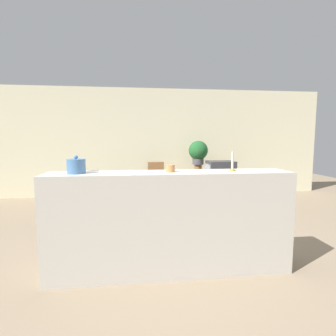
{
  "coord_description": "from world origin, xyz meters",
  "views": [
    {
      "loc": [
        -0.35,
        -3.27,
        1.43
      ],
      "look_at": [
        0.28,
        1.99,
        0.85
      ],
      "focal_mm": 28.0,
      "sensor_mm": 36.0,
      "label": 1
    }
  ],
  "objects_px": {
    "couch": "(105,204)",
    "decorative_bowl": "(76,166)",
    "potted_plant": "(198,151)",
    "wooden_chair": "(156,178)",
    "television": "(220,174)"
  },
  "relations": [
    {
      "from": "television",
      "to": "potted_plant",
      "type": "relative_size",
      "value": 1.01
    },
    {
      "from": "couch",
      "to": "decorative_bowl",
      "type": "height_order",
      "value": "decorative_bowl"
    },
    {
      "from": "decorative_bowl",
      "to": "potted_plant",
      "type": "bearing_deg",
      "value": 58.74
    },
    {
      "from": "potted_plant",
      "to": "decorative_bowl",
      "type": "xyz_separation_m",
      "value": [
        -2.06,
        -3.4,
        0.02
      ]
    },
    {
      "from": "couch",
      "to": "potted_plant",
      "type": "xyz_separation_m",
      "value": [
        2.03,
        1.38,
        0.87
      ]
    },
    {
      "from": "couch",
      "to": "television",
      "type": "xyz_separation_m",
      "value": [
        2.35,
        0.7,
        0.41
      ]
    },
    {
      "from": "wooden_chair",
      "to": "potted_plant",
      "type": "relative_size",
      "value": 1.55
    },
    {
      "from": "couch",
      "to": "potted_plant",
      "type": "distance_m",
      "value": 2.6
    },
    {
      "from": "potted_plant",
      "to": "decorative_bowl",
      "type": "relative_size",
      "value": 3.03
    },
    {
      "from": "television",
      "to": "potted_plant",
      "type": "distance_m",
      "value": 0.89
    },
    {
      "from": "television",
      "to": "wooden_chair",
      "type": "xyz_separation_m",
      "value": [
        -1.31,
        0.9,
        -0.2
      ]
    },
    {
      "from": "wooden_chair",
      "to": "potted_plant",
      "type": "bearing_deg",
      "value": -12.61
    },
    {
      "from": "couch",
      "to": "potted_plant",
      "type": "height_order",
      "value": "potted_plant"
    },
    {
      "from": "wooden_chair",
      "to": "potted_plant",
      "type": "xyz_separation_m",
      "value": [
        0.99,
        -0.22,
        0.65
      ]
    },
    {
      "from": "couch",
      "to": "decorative_bowl",
      "type": "xyz_separation_m",
      "value": [
        -0.03,
        -2.01,
        0.89
      ]
    }
  ]
}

